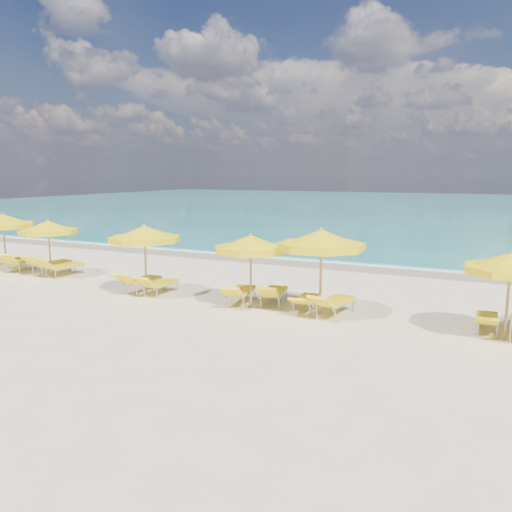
% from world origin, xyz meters
% --- Properties ---
extents(ground_plane, '(120.00, 120.00, 0.00)m').
position_xyz_m(ground_plane, '(0.00, 0.00, 0.00)').
color(ground_plane, beige).
extents(ocean, '(120.00, 80.00, 0.30)m').
position_xyz_m(ocean, '(0.00, 48.00, 0.00)').
color(ocean, '#167C76').
rests_on(ocean, ground).
extents(wet_sand_band, '(120.00, 2.60, 0.01)m').
position_xyz_m(wet_sand_band, '(0.00, 7.40, 0.00)').
color(wet_sand_band, tan).
rests_on(wet_sand_band, ground).
extents(foam_line, '(120.00, 1.20, 0.03)m').
position_xyz_m(foam_line, '(0.00, 8.20, 0.00)').
color(foam_line, white).
rests_on(foam_line, ground).
extents(whitecap_near, '(14.00, 0.36, 0.05)m').
position_xyz_m(whitecap_near, '(-6.00, 17.00, 0.00)').
color(whitecap_near, white).
rests_on(whitecap_near, ground).
extents(whitecap_far, '(18.00, 0.30, 0.05)m').
position_xyz_m(whitecap_far, '(8.00, 24.00, 0.00)').
color(whitecap_far, white).
rests_on(whitecap_far, ground).
extents(umbrella_1, '(3.00, 3.00, 2.41)m').
position_xyz_m(umbrella_1, '(-10.69, 0.18, 2.06)').
color(umbrella_1, tan).
rests_on(umbrella_1, ground).
extents(umbrella_2, '(2.34, 2.34, 2.22)m').
position_xyz_m(umbrella_2, '(-8.30, 0.28, 1.89)').
color(umbrella_2, tan).
rests_on(umbrella_2, ground).
extents(umbrella_3, '(2.40, 2.40, 2.35)m').
position_xyz_m(umbrella_3, '(-3.05, -0.57, 2.01)').
color(umbrella_3, tan).
rests_on(umbrella_3, ground).
extents(umbrella_4, '(2.58, 2.58, 2.23)m').
position_xyz_m(umbrella_4, '(0.77, -0.49, 1.90)').
color(umbrella_4, tan).
rests_on(umbrella_4, ground).
extents(umbrella_5, '(3.23, 3.23, 2.50)m').
position_xyz_m(umbrella_5, '(2.91, -0.40, 2.13)').
color(umbrella_5, tan).
rests_on(umbrella_5, ground).
extents(umbrella_6, '(2.86, 2.86, 2.19)m').
position_xyz_m(umbrella_6, '(7.63, -0.57, 1.87)').
color(umbrella_6, tan).
rests_on(umbrella_6, ground).
extents(lounger_1_left, '(0.62, 1.74, 0.70)m').
position_xyz_m(lounger_1_left, '(-11.08, 0.71, 0.21)').
color(lounger_1_left, '#A5A8AD').
rests_on(lounger_1_left, ground).
extents(lounger_1_right, '(0.99, 1.94, 0.88)m').
position_xyz_m(lounger_1_right, '(-10.18, 0.56, 0.23)').
color(lounger_1_right, '#A5A8AD').
rests_on(lounger_1_right, ground).
extents(lounger_2_left, '(0.89, 2.01, 0.91)m').
position_xyz_m(lounger_2_left, '(-8.70, 0.64, 0.24)').
color(lounger_2_left, '#A5A8AD').
rests_on(lounger_2_left, ground).
extents(lounger_2_right, '(0.88, 1.93, 0.88)m').
position_xyz_m(lounger_2_right, '(-7.87, 0.51, 0.23)').
color(lounger_2_right, '#A5A8AD').
rests_on(lounger_2_right, ground).
extents(lounger_3_left, '(0.70, 1.87, 0.83)m').
position_xyz_m(lounger_3_left, '(-3.47, -0.28, 0.23)').
color(lounger_3_left, '#A5A8AD').
rests_on(lounger_3_left, ground).
extents(lounger_3_right, '(0.62, 1.73, 0.78)m').
position_xyz_m(lounger_3_right, '(-2.66, -0.33, 0.21)').
color(lounger_3_right, '#A5A8AD').
rests_on(lounger_3_right, ground).
extents(lounger_4_left, '(0.93, 1.98, 0.79)m').
position_xyz_m(lounger_4_left, '(0.31, -0.29, 0.23)').
color(lounger_4_left, '#A5A8AD').
rests_on(lounger_4_left, ground).
extents(lounger_4_right, '(0.95, 1.95, 0.79)m').
position_xyz_m(lounger_4_right, '(1.27, 0.09, 0.23)').
color(lounger_4_right, '#A5A8AD').
rests_on(lounger_4_right, ground).
extents(lounger_5_left, '(0.66, 1.72, 0.62)m').
position_xyz_m(lounger_5_left, '(2.41, -0.15, 0.20)').
color(lounger_5_left, '#A5A8AD').
rests_on(lounger_5_left, ground).
extents(lounger_5_right, '(0.92, 1.99, 0.79)m').
position_xyz_m(lounger_5_right, '(3.29, -0.24, 0.23)').
color(lounger_5_right, '#A5A8AD').
rests_on(lounger_5_right, ground).
extents(lounger_6_left, '(0.55, 1.64, 0.63)m').
position_xyz_m(lounger_6_left, '(7.22, -0.00, 0.19)').
color(lounger_6_left, '#A5A8AD').
rests_on(lounger_6_left, ground).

